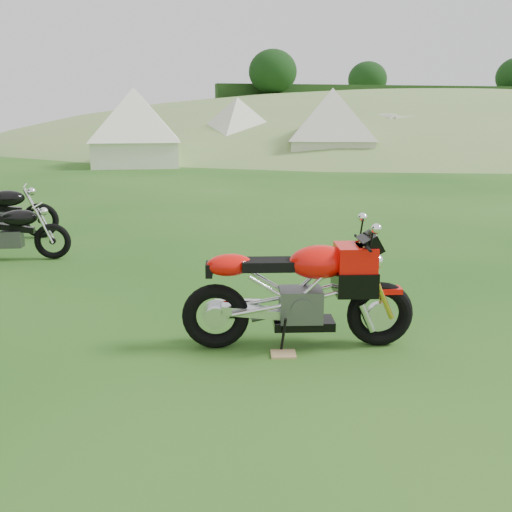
{
  "coord_description": "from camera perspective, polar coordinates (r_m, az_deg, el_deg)",
  "views": [
    {
      "loc": [
        -1.24,
        -5.41,
        2.22
      ],
      "look_at": [
        0.09,
        0.4,
        0.7
      ],
      "focal_mm": 40.0,
      "sensor_mm": 36.0,
      "label": 1
    }
  ],
  "objects": [
    {
      "name": "sport_motorcycle",
      "position": [
        5.42,
        4.3,
        -2.77
      ],
      "size": [
        2.18,
        0.91,
        1.27
      ],
      "primitive_type": null,
      "rotation": [
        0.0,
        0.0,
        -0.19
      ],
      "color": "red",
      "rests_on": "ground"
    },
    {
      "name": "vintage_moto_d",
      "position": [
        9.44,
        -23.4,
        2.32
      ],
      "size": [
        1.77,
        0.63,
        0.91
      ],
      "primitive_type": null,
      "rotation": [
        0.0,
        0.0,
        -0.13
      ],
      "color": "black",
      "rests_on": "ground"
    },
    {
      "name": "hedgerow",
      "position": [
        52.0,
        16.47,
        11.26
      ],
      "size": [
        36.0,
        1.2,
        8.6
      ],
      "primitive_type": null,
      "color": "black",
      "rests_on": "ground"
    },
    {
      "name": "tent_mid",
      "position": [
        28.5,
        -1.86,
        12.6
      ],
      "size": [
        4.12,
        4.12,
        2.78
      ],
      "primitive_type": null,
      "rotation": [
        0.0,
        0.0,
        0.36
      ],
      "color": "beige",
      "rests_on": "ground"
    },
    {
      "name": "hillside",
      "position": [
        52.0,
        16.47,
        11.26
      ],
      "size": [
        80.0,
        64.0,
        8.0
      ],
      "primitive_type": "ellipsoid",
      "color": "#688C47",
      "rests_on": "ground"
    },
    {
      "name": "plywood_board",
      "position": [
        5.43,
        2.75,
        -9.77
      ],
      "size": [
        0.27,
        0.23,
        0.02
      ],
      "primitive_type": "cube",
      "rotation": [
        0.0,
        0.0,
        -0.2
      ],
      "color": "tan",
      "rests_on": "ground"
    },
    {
      "name": "ground",
      "position": [
        5.98,
        -0.03,
        -7.52
      ],
      "size": [
        120.0,
        120.0,
        0.0
      ],
      "primitive_type": "plane",
      "color": "#14450E",
      "rests_on": "ground"
    },
    {
      "name": "caravan",
      "position": [
        29.86,
        15.38,
        11.49
      ],
      "size": [
        4.7,
        2.78,
        2.06
      ],
      "primitive_type": null,
      "rotation": [
        0.0,
        0.0,
        0.2
      ],
      "color": "beige",
      "rests_on": "ground"
    },
    {
      "name": "tent_right",
      "position": [
        25.35,
        7.58,
        12.47
      ],
      "size": [
        4.28,
        4.28,
        2.95
      ],
      "primitive_type": null,
      "rotation": [
        0.0,
        0.0,
        -0.31
      ],
      "color": "beige",
      "rests_on": "ground"
    },
    {
      "name": "tent_left",
      "position": [
        24.71,
        -11.95,
        12.24
      ],
      "size": [
        3.63,
        3.63,
        2.95
      ],
      "primitive_type": null,
      "rotation": [
        0.0,
        0.0,
        -0.07
      ],
      "color": "white",
      "rests_on": "ground"
    }
  ]
}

